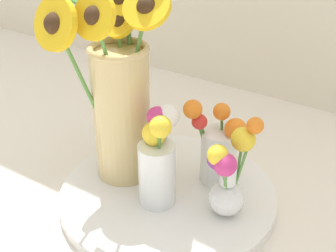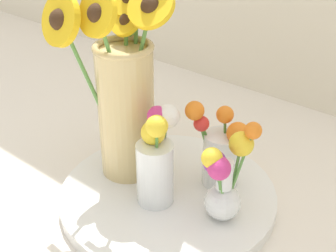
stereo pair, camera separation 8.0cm
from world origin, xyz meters
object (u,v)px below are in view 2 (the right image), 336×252
Objects in this scene: vase_bulb_right at (225,178)px; vase_small_back at (220,150)px; mason_jar_sunflowers at (124,89)px; vase_small_center at (158,156)px; serving_tray at (168,195)px.

vase_bulb_right is 1.03× the size of vase_small_back.
vase_small_center is at bearing -17.35° from mason_jar_sunflowers.
vase_bulb_right is at bearing 14.40° from vase_small_center.
vase_bulb_right is (0.12, 0.03, -0.01)m from vase_small_center.
vase_bulb_right is at bearing -0.79° from mason_jar_sunflowers.
vase_bulb_right is (0.12, 0.00, 0.09)m from serving_tray.
vase_small_center reaches higher than serving_tray.
vase_small_center is at bearing -118.84° from vase_small_back.
serving_tray is 2.17× the size of vase_small_center.
serving_tray is 0.97× the size of mason_jar_sunflowers.
vase_small_back is (0.17, 0.07, -0.10)m from mason_jar_sunflowers.
serving_tray is 0.15m from vase_bulb_right.
vase_bulb_right reaches higher than vase_small_back.
mason_jar_sunflowers is at bearing 162.65° from vase_small_center.
mason_jar_sunflowers is 0.21m from vase_small_back.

